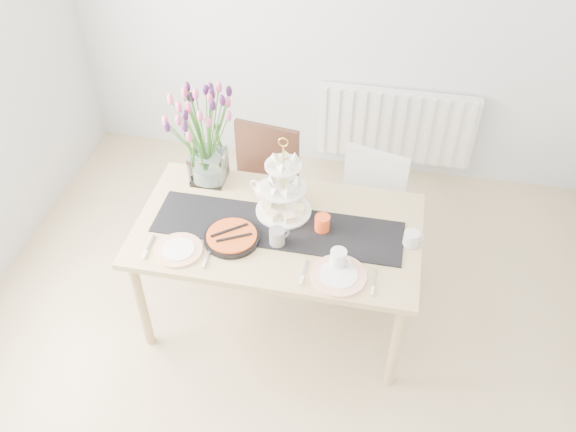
% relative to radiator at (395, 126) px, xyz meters
% --- Properties ---
extents(room_shell, '(4.50, 4.50, 4.50)m').
position_rel_radiator_xyz_m(room_shell, '(-0.50, -2.19, 0.85)').
color(room_shell, tan).
rests_on(room_shell, ground).
extents(radiator, '(1.20, 0.08, 0.60)m').
position_rel_radiator_xyz_m(radiator, '(0.00, 0.00, 0.00)').
color(radiator, white).
rests_on(radiator, room_shell).
extents(dining_table, '(1.60, 0.90, 0.75)m').
position_rel_radiator_xyz_m(dining_table, '(-0.58, -1.59, 0.22)').
color(dining_table, tan).
rests_on(dining_table, ground).
extents(chair_brown, '(0.50, 0.50, 0.89)m').
position_rel_radiator_xyz_m(chair_brown, '(-0.84, -0.94, 0.07)').
color(chair_brown, '#321A12').
rests_on(chair_brown, ground).
extents(chair_white, '(0.51, 0.51, 0.84)m').
position_rel_radiator_xyz_m(chair_white, '(-0.11, -1.00, 0.04)').
color(chair_white, silver).
rests_on(chair_white, ground).
extents(table_runner, '(1.40, 0.35, 0.01)m').
position_rel_radiator_xyz_m(table_runner, '(-0.58, -1.59, 0.30)').
color(table_runner, black).
rests_on(table_runner, dining_table).
extents(tulip_vase, '(0.71, 0.71, 0.62)m').
position_rel_radiator_xyz_m(tulip_vase, '(-1.08, -1.25, 0.70)').
color(tulip_vase, silver).
rests_on(tulip_vase, dining_table).
extents(cake_stand, '(0.32, 0.32, 0.47)m').
position_rel_radiator_xyz_m(cake_stand, '(-0.58, -1.46, 0.43)').
color(cake_stand, gold).
rests_on(cake_stand, dining_table).
extents(teapot, '(0.28, 0.25, 0.15)m').
position_rel_radiator_xyz_m(teapot, '(-0.70, -1.37, 0.37)').
color(teapot, white).
rests_on(teapot, dining_table).
extents(cream_jug, '(0.11, 0.11, 0.09)m').
position_rel_radiator_xyz_m(cream_jug, '(0.15, -1.57, 0.34)').
color(cream_jug, silver).
rests_on(cream_jug, dining_table).
extents(tart_tin, '(0.31, 0.31, 0.04)m').
position_rel_radiator_xyz_m(tart_tin, '(-0.81, -1.73, 0.32)').
color(tart_tin, black).
rests_on(tart_tin, dining_table).
extents(mug_grey, '(0.12, 0.12, 0.10)m').
position_rel_radiator_xyz_m(mug_grey, '(-0.56, -1.71, 0.35)').
color(mug_grey, gray).
rests_on(mug_grey, dining_table).
extents(mug_white, '(0.11, 0.11, 0.10)m').
position_rel_radiator_xyz_m(mug_white, '(-0.21, -1.80, 0.35)').
color(mug_white, silver).
rests_on(mug_white, dining_table).
extents(mug_orange, '(0.11, 0.11, 0.10)m').
position_rel_radiator_xyz_m(mug_orange, '(-0.34, -1.56, 0.35)').
color(mug_orange, '#FA4D1B').
rests_on(mug_orange, dining_table).
extents(plate_left, '(0.27, 0.27, 0.01)m').
position_rel_radiator_xyz_m(plate_left, '(-1.07, -1.87, 0.31)').
color(plate_left, silver).
rests_on(plate_left, dining_table).
extents(plate_right, '(0.30, 0.30, 0.02)m').
position_rel_radiator_xyz_m(plate_right, '(-0.20, -1.88, 0.31)').
color(plate_right, white).
rests_on(plate_right, dining_table).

